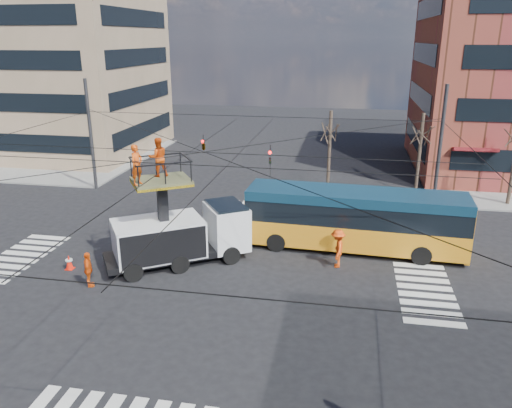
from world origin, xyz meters
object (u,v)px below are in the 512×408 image
object	(u,v)px
traffic_cone	(69,262)
flagger	(338,248)
city_bus	(354,219)
worker_ground	(88,270)
utility_truck	(180,223)

from	to	relation	value
traffic_cone	flagger	distance (m)	13.05
city_bus	traffic_cone	world-z (taller)	city_bus
traffic_cone	flagger	world-z (taller)	flagger
worker_ground	flagger	xyz separation A→B (m)	(10.91, 4.13, 0.14)
utility_truck	flagger	bearing A→B (deg)	-26.84
city_bus	flagger	world-z (taller)	city_bus
city_bus	flagger	distance (m)	2.54
utility_truck	worker_ground	bearing A→B (deg)	-168.29
utility_truck	worker_ground	size ratio (longest dim) A/B	4.32
utility_truck	flagger	distance (m)	7.78
utility_truck	traffic_cone	world-z (taller)	utility_truck
city_bus	traffic_cone	bearing A→B (deg)	-157.15
city_bus	worker_ground	distance (m)	13.36
city_bus	worker_ground	size ratio (longest dim) A/B	6.89
traffic_cone	worker_ground	world-z (taller)	worker_ground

